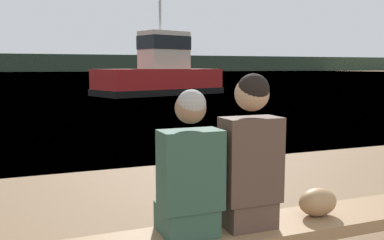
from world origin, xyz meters
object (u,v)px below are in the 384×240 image
person_left (189,173)px  shopping_bag (318,202)px  bench_main (235,238)px  tugboat_red (160,75)px  person_right (249,157)px

person_left → shopping_bag: bearing=0.4°
bench_main → tugboat_red: bearing=74.0°
person_left → tugboat_red: tugboat_red is taller
person_right → shopping_bag: (0.58, 0.01, -0.38)m
bench_main → person_left: person_left is taller
person_left → shopping_bag: size_ratio=3.18×
person_left → person_right: person_right is taller
bench_main → person_right: size_ratio=8.00×
shopping_bag → person_left: bearing=-179.6°
shopping_bag → tugboat_red: bearing=75.8°
person_left → bench_main: bearing=-0.1°
person_right → tugboat_red: (5.73, 20.31, 0.19)m
person_left → person_right: 0.43m
person_right → tugboat_red: size_ratio=0.13×
bench_main → tugboat_red: tugboat_red is taller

